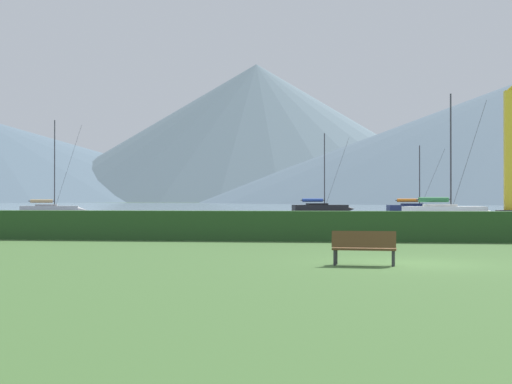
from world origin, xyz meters
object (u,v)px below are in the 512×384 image
sailboat_slip_0 (50,209)px  sailboat_slip_1 (321,208)px  park_bench_under_tree (364,246)px  sailboat_slip_4 (446,211)px  sailboat_slip_2 (416,208)px

sailboat_slip_0 → sailboat_slip_1: bearing=1.9°
sailboat_slip_1 → park_bench_under_tree: bearing=-102.7°
sailboat_slip_4 → sailboat_slip_2: bearing=78.4°
sailboat_slip_0 → sailboat_slip_2: size_ratio=1.29×
sailboat_slip_1 → park_bench_under_tree: size_ratio=5.43×
park_bench_under_tree → sailboat_slip_1: bearing=98.2°
sailboat_slip_1 → sailboat_slip_2: (11.21, 0.20, -0.02)m
sailboat_slip_0 → sailboat_slip_4: bearing=-35.4°
sailboat_slip_1 → sailboat_slip_0: bearing=-175.2°
sailboat_slip_0 → sailboat_slip_4: (41.02, -12.33, 0.07)m
sailboat_slip_0 → sailboat_slip_1: size_ratio=1.09×
sailboat_slip_4 → sailboat_slip_0: bearing=150.4°
sailboat_slip_2 → sailboat_slip_1: bearing=172.4°
sailboat_slip_4 → park_bench_under_tree: (-8.06, -47.35, -0.15)m
sailboat_slip_4 → park_bench_under_tree: 48.03m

